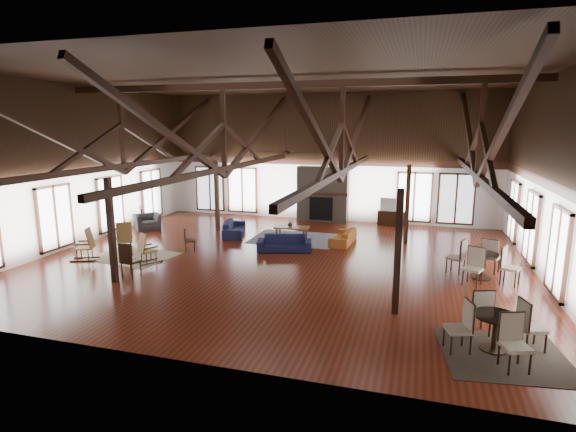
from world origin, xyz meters
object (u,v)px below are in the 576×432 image
(sofa_navy_left, at_px, (234,228))
(armchair, at_px, (147,222))
(cafe_table_far, at_px, (482,261))
(coffee_table, at_px, (292,228))
(cafe_table_near, at_px, (495,326))
(sofa_orange, at_px, (343,237))
(tv_console, at_px, (392,218))
(sofa_navy_front, at_px, (284,243))

(sofa_navy_left, distance_m, armchair, 4.04)
(cafe_table_far, bearing_deg, coffee_table, 155.97)
(sofa_navy_left, xyz_separation_m, cafe_table_near, (8.96, -7.67, 0.24))
(sofa_orange, distance_m, coffee_table, 2.12)
(sofa_navy_left, height_order, tv_console, tv_console)
(sofa_orange, bearing_deg, sofa_navy_left, -87.65)
(sofa_navy_front, bearing_deg, cafe_table_far, -24.70)
(coffee_table, bearing_deg, sofa_orange, -3.35)
(armchair, bearing_deg, sofa_navy_front, -58.75)
(sofa_navy_front, height_order, sofa_orange, sofa_navy_front)
(tv_console, bearing_deg, cafe_table_far, -66.21)
(cafe_table_far, xyz_separation_m, tv_console, (-3.05, 6.93, -0.22))
(cafe_table_near, relative_size, cafe_table_far, 0.99)
(cafe_table_near, relative_size, tv_console, 1.61)
(sofa_navy_front, distance_m, cafe_table_near, 8.57)
(cafe_table_far, bearing_deg, armchair, 168.06)
(sofa_navy_left, xyz_separation_m, tv_console, (6.20, 3.91, 0.03))
(armchair, distance_m, cafe_table_far, 13.59)
(sofa_navy_left, distance_m, cafe_table_near, 11.80)
(tv_console, bearing_deg, armchair, -158.09)
(armchair, height_order, cafe_table_near, cafe_table_near)
(tv_console, bearing_deg, coffee_table, -133.40)
(cafe_table_near, distance_m, tv_console, 11.91)
(tv_console, bearing_deg, sofa_navy_front, -121.31)
(coffee_table, height_order, tv_console, tv_console)
(coffee_table, height_order, cafe_table_far, cafe_table_far)
(sofa_orange, relative_size, armchair, 1.73)
(armchair, relative_size, cafe_table_near, 0.51)
(sofa_navy_front, height_order, armchair, armchair)
(cafe_table_near, bearing_deg, tv_console, 103.39)
(armchair, xyz_separation_m, cafe_table_far, (13.29, -2.81, 0.20))
(armchair, xyz_separation_m, cafe_table_near, (12.99, -7.46, 0.19))
(sofa_orange, bearing_deg, cafe_table_near, 33.74)
(armchair, height_order, cafe_table_far, cafe_table_far)
(sofa_navy_front, relative_size, cafe_table_near, 0.95)
(coffee_table, distance_m, armchair, 6.54)
(sofa_navy_front, height_order, sofa_navy_left, sofa_navy_left)
(sofa_navy_front, height_order, coffee_table, sofa_navy_front)
(sofa_navy_front, distance_m, armchair, 6.95)
(sofa_navy_left, bearing_deg, cafe_table_far, -124.65)
(sofa_navy_left, bearing_deg, tv_console, -74.39)
(sofa_navy_left, relative_size, cafe_table_near, 0.96)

